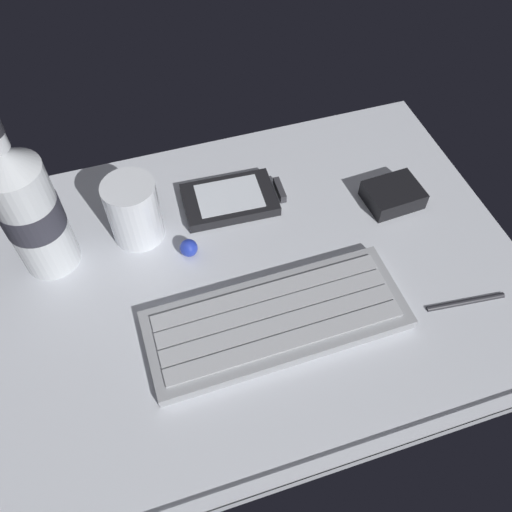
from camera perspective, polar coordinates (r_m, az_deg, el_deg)
ground_plane at (r=64.72cm, az=0.06°, el=-2.26°), size 64.00×48.00×2.80cm
keyboard at (r=59.62cm, az=2.48°, el=-6.72°), size 29.17×11.45×1.70cm
handheld_device at (r=70.54cm, az=-2.34°, el=6.18°), size 13.08×8.21×1.50cm
juice_cup at (r=66.24cm, az=-12.89°, el=4.54°), size 6.40×6.40×8.50cm
water_bottle at (r=63.16cm, az=-23.15°, el=4.61°), size 6.73×6.73×20.80cm
charger_block at (r=72.53cm, az=14.45°, el=6.35°), size 7.34×6.03×2.40cm
trackball_mouse at (r=65.22cm, az=-7.21°, el=0.87°), size 2.20×2.20×2.20cm
stylus_pen at (r=65.89cm, az=21.59°, el=-4.47°), size 9.52×1.67×0.70cm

